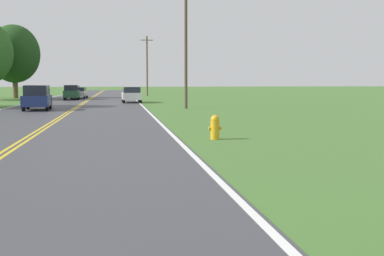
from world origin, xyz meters
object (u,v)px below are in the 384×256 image
(tree_behind_sign, at_px, (14,54))
(car_dark_green_suv_mid_far, at_px, (72,92))
(fire_hydrant, at_px, (215,127))
(car_champagne_sedan_distant, at_px, (75,90))
(car_white_suv_mid_near, at_px, (131,94))
(car_silver_sedan_receding, at_px, (79,92))
(car_dark_blue_suv_approaching, at_px, (37,97))

(tree_behind_sign, xyz_separation_m, car_dark_green_suv_mid_far, (7.55, -6.37, -4.70))
(fire_hydrant, bearing_deg, car_champagne_sedan_distant, 99.19)
(fire_hydrant, distance_m, car_white_suv_mid_near, 31.90)
(fire_hydrant, height_order, car_silver_sedan_receding, car_silver_sedan_receding)
(tree_behind_sign, xyz_separation_m, car_white_suv_mid_near, (14.25, -15.02, -4.74))
(fire_hydrant, distance_m, car_champagne_sedan_distant, 66.82)
(car_dark_green_suv_mid_far, xyz_separation_m, car_silver_sedan_receding, (0.48, 4.96, -0.16))
(fire_hydrant, xyz_separation_m, car_dark_green_suv_mid_far, (-8.85, 40.48, 0.45))
(car_dark_blue_suv_approaching, height_order, car_dark_green_suv_mid_far, car_dark_blue_suv_approaching)
(fire_hydrant, bearing_deg, car_dark_blue_suv_approaching, 115.64)
(fire_hydrant, height_order, car_dark_blue_suv_approaching, car_dark_blue_suv_approaching)
(car_dark_green_suv_mid_far, height_order, car_champagne_sedan_distant, car_dark_green_suv_mid_far)
(tree_behind_sign, xyz_separation_m, car_silver_sedan_receding, (8.03, -1.40, -4.86))
(car_white_suv_mid_near, distance_m, car_dark_green_suv_mid_far, 10.95)
(car_white_suv_mid_near, relative_size, car_dark_green_suv_mid_far, 1.05)
(car_dark_blue_suv_approaching, bearing_deg, car_champagne_sedan_distant, -1.23)
(fire_hydrant, relative_size, car_champagne_sedan_distant, 0.21)
(fire_hydrant, height_order, car_champagne_sedan_distant, car_champagne_sedan_distant)
(car_white_suv_mid_near, distance_m, car_silver_sedan_receding, 14.97)
(car_champagne_sedan_distant, bearing_deg, tree_behind_sign, 162.56)
(car_dark_green_suv_mid_far, bearing_deg, car_silver_sedan_receding, -7.98)
(car_dark_green_suv_mid_far, height_order, car_silver_sedan_receding, car_dark_green_suv_mid_far)
(car_silver_sedan_receding, xyz_separation_m, car_champagne_sedan_distant, (-2.31, 20.53, -0.03))
(car_white_suv_mid_near, distance_m, car_champagne_sedan_distant, 35.19)
(tree_behind_sign, bearing_deg, car_dark_green_suv_mid_far, -40.15)
(fire_hydrant, relative_size, car_dark_green_suv_mid_far, 0.21)
(tree_behind_sign, bearing_deg, car_dark_blue_suv_approaching, -75.62)
(car_champagne_sedan_distant, bearing_deg, car_white_suv_mid_near, -166.77)
(fire_hydrant, distance_m, tree_behind_sign, 49.90)
(car_dark_blue_suv_approaching, relative_size, car_white_suv_mid_near, 0.91)
(car_dark_blue_suv_approaching, distance_m, car_champagne_sedan_distant, 46.38)
(fire_hydrant, xyz_separation_m, car_dark_blue_suv_approaching, (-9.41, 19.60, 0.51))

